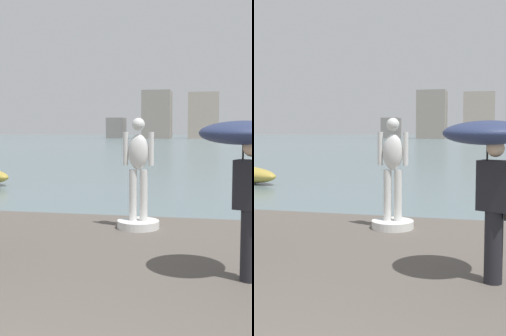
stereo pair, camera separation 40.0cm
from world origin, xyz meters
The scene contains 4 objects.
ground_plane centered at (0.00, 40.00, 0.00)m, with size 400.00×400.00×0.00m, color slate.
statue_white_figure centered at (0.19, 6.59, 1.16)m, with size 0.79×0.79×2.07m.
onlooker_right centered at (1.95, 4.01, 1.99)m, with size 1.41×1.41×1.97m.
distant_skyline centered at (0.29, 126.50, 5.92)m, with size 59.06×12.09×13.48m.
Camera 2 is at (1.99, -1.45, 2.23)m, focal length 47.51 mm.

